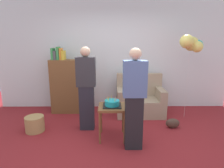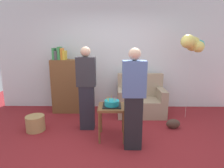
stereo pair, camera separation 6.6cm
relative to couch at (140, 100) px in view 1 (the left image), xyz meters
The scene contains 11 objects.
ground_plane 1.64m from the couch, 113.11° to the right, with size 8.00×8.00×0.00m, color maroon.
wall_back 1.32m from the couch, 137.35° to the left, with size 6.00×0.10×2.70m, color silver.
couch is the anchor object (origin of this frame).
bookshelf 1.79m from the couch, behind, with size 0.80×0.36×1.60m.
side_table 1.37m from the couch, 119.89° to the right, with size 0.48×0.48×0.61m.
birthday_cake 1.40m from the couch, 119.89° to the right, with size 0.32×0.32×0.17m.
person_blowing_candles 1.50m from the couch, 145.96° to the right, with size 0.36×0.22×1.63m.
person_holding_cake 1.61m from the couch, 102.49° to the right, with size 0.36×0.22×1.63m.
wicker_basket 2.38m from the couch, 157.38° to the right, with size 0.36×0.36×0.30m, color #A88451.
handbag 1.00m from the couch, 55.13° to the right, with size 0.28×0.14×0.20m, color #473328.
balloon_bunch 1.70m from the couch, 13.33° to the right, with size 0.53×0.41×1.87m.
Camera 1 is at (-0.08, -2.87, 1.72)m, focal length 30.22 mm.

